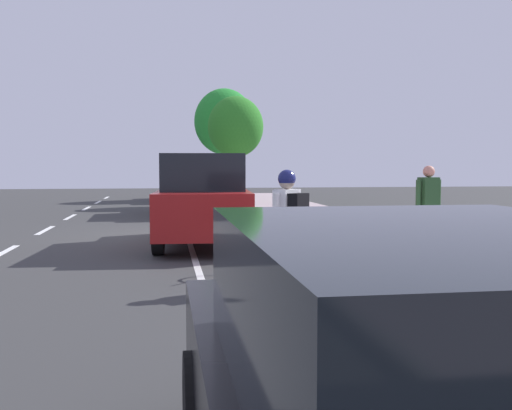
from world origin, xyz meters
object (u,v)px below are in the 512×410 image
Objects in this scene: parked_suv_tan_mid at (191,186)px; street_tree_far_end at (224,122)px; parked_pickup_silver_far at (183,183)px; cyclist_with_backpack at (288,216)px; parked_suv_red_second at (203,198)px; street_tree_mid_block at (236,128)px; bicycle_at_curb at (268,255)px; pedestrian_on_phone at (428,202)px.

street_tree_far_end is (2.19, 9.65, 3.04)m from parked_suv_tan_mid.
parked_pickup_silver_far reaches higher than cyclist_with_backpack.
parked_suv_tan_mid is at bearing -89.68° from parked_pickup_silver_far.
parked_suv_red_second is at bearing 101.13° from cyclist_with_backpack.
bicycle_at_curb is at bearing -95.20° from street_tree_mid_block.
parked_suv_red_second reaches higher than parked_pickup_silver_far.
street_tree_mid_block is at bearing 97.61° from pedestrian_on_phone.
street_tree_far_end reaches higher than street_tree_mid_block.
cyclist_with_backpack is at bearing -65.15° from bicycle_at_curb.
cyclist_with_backpack is 17.90m from street_tree_mid_block.
parked_suv_tan_mid is 8.60m from parked_pickup_silver_far.
parked_suv_tan_mid is at bearing 92.84° from bicycle_at_curb.
parked_pickup_silver_far is 19.56m from pedestrian_on_phone.
parked_suv_tan_mid is 1.01× the size of street_tree_mid_block.
parked_suv_tan_mid is 2.93× the size of pedestrian_on_phone.
bicycle_at_curb is (0.67, -21.23, -0.51)m from parked_pickup_silver_far.
street_tree_far_end reaches higher than pedestrian_on_phone.
pedestrian_on_phone is at bearing -77.43° from parked_pickup_silver_far.
parked_suv_red_second reaches higher than cyclist_with_backpack.
parked_pickup_silver_far is at bearing 89.88° from parked_suv_red_second.
street_tree_mid_block is 2.90× the size of pedestrian_on_phone.
parked_suv_tan_mid is 5.63m from street_tree_mid_block.
bicycle_at_curb is 0.78× the size of cyclist_with_backpack.
pedestrian_on_phone is at bearing -82.39° from street_tree_mid_block.
street_tree_mid_block reaches higher than bicycle_at_curb.
parked_suv_red_second is 2.96× the size of pedestrian_on_phone.
pedestrian_on_phone is at bearing 30.91° from bicycle_at_curb.
pedestrian_on_phone is (2.01, -20.14, -3.03)m from street_tree_far_end.
street_tree_far_end is (1.57, 22.28, 3.68)m from bicycle_at_curb.
parked_suv_red_second is 3.68× the size of bicycle_at_curb.
parked_pickup_silver_far is 4.02m from street_tree_far_end.
parked_pickup_silver_far reaches higher than pedestrian_on_phone.
parked_suv_tan_mid is at bearing -102.81° from street_tree_far_end.
street_tree_far_end is at bearing 86.60° from cyclist_with_backpack.
bicycle_at_curb is (0.71, -4.24, -0.64)m from parked_suv_red_second.
parked_suv_tan_mid reaches higher than parked_pickup_silver_far.
cyclist_with_backpack is (0.93, -4.71, -0.00)m from parked_suv_red_second.
parked_pickup_silver_far is 5.25m from street_tree_mid_block.
parked_suv_red_second is at bearing -90.12° from parked_pickup_silver_far.
street_tree_far_end is (0.00, 5.06, 0.62)m from street_tree_mid_block.
cyclist_with_backpack is at bearing -87.65° from parked_pickup_silver_far.
street_tree_mid_block reaches higher than parked_suv_red_second.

